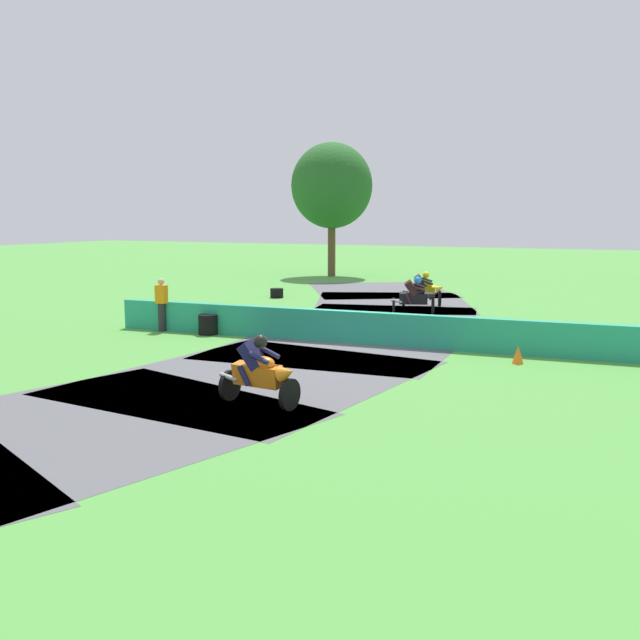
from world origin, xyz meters
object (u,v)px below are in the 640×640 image
motorcycle_chase_black (416,296)px  track_marshal (162,305)px  tire_stack_mid_a (208,325)px  motorcycle_lead_orange (260,372)px  motorcycle_trailing_yellow (424,289)px  tire_stack_mid_b (277,293)px  traffic_cone (518,355)px

motorcycle_chase_black → track_marshal: 9.09m
tire_stack_mid_a → motorcycle_lead_orange: bearing=-50.2°
motorcycle_chase_black → motorcycle_trailing_yellow: 2.61m
tire_stack_mid_a → track_marshal: bearing=-178.6°
tire_stack_mid_a → track_marshal: track_marshal is taller
motorcycle_trailing_yellow → tire_stack_mid_b: size_ratio=3.06×
track_marshal → motorcycle_trailing_yellow: bearing=59.6°
motorcycle_chase_black → tire_stack_mid_b: motorcycle_chase_black is taller
motorcycle_trailing_yellow → track_marshal: 10.91m
traffic_cone → motorcycle_trailing_yellow: bearing=118.3°
motorcycle_lead_orange → traffic_cone: 7.11m
motorcycle_chase_black → tire_stack_mid_a: 8.07m
motorcycle_lead_orange → motorcycle_trailing_yellow: bearing=95.9°
motorcycle_lead_orange → motorcycle_chase_black: bearing=95.0°
motorcycle_lead_orange → track_marshal: (-7.16, 6.57, 0.16)m
motorcycle_trailing_yellow → track_marshal: (-5.52, -9.41, 0.17)m
tire_stack_mid_b → tire_stack_mid_a: bearing=-74.0°
motorcycle_lead_orange → motorcycle_trailing_yellow: motorcycle_lead_orange is taller
tire_stack_mid_b → traffic_cone: bearing=-40.0°
motorcycle_lead_orange → traffic_cone: (3.70, 6.06, -0.44)m
track_marshal → traffic_cone: bearing=-2.7°
motorcycle_chase_black → traffic_cone: bearing=-56.4°
motorcycle_lead_orange → track_marshal: bearing=137.4°
motorcycle_trailing_yellow → tire_stack_mid_b: (-6.57, 0.08, -0.45)m
traffic_cone → motorcycle_chase_black: bearing=123.6°
motorcycle_chase_black → tire_stack_mid_b: size_ratio=3.05×
motorcycle_chase_black → motorcycle_lead_orange: bearing=-85.0°
motorcycle_lead_orange → tire_stack_mid_a: bearing=129.8°
traffic_cone → track_marshal: bearing=177.3°
motorcycle_lead_orange → traffic_cone: motorcycle_lead_orange is taller
motorcycle_chase_black → tire_stack_mid_b: bearing=159.4°
track_marshal → motorcycle_chase_black: bearing=48.9°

